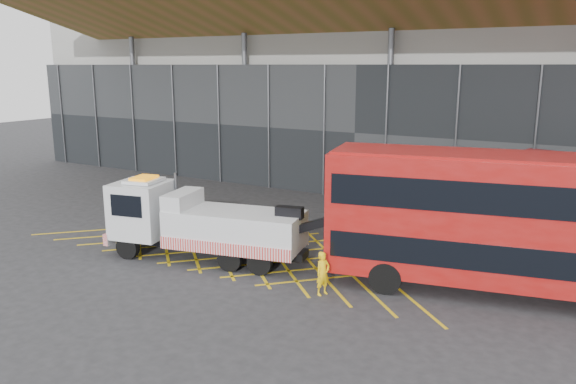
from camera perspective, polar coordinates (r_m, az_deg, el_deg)
The scene contains 6 objects.
ground_plane at distance 26.20m, azimuth -7.37°, elevation -5.03°, with size 120.00×120.00×0.00m, color #2A292C.
road_markings at distance 25.30m, azimuth -4.46°, elevation -5.60°, with size 19.96×7.16×0.01m.
construction_building at distance 40.46m, azimuth 10.94°, elevation 13.98°, with size 55.00×23.97×18.00m.
recovery_truck at distance 23.64m, azimuth -9.08°, elevation -3.06°, with size 9.85×3.91×3.42m.
bus_towed at distance 20.84m, azimuth 21.30°, elevation -2.50°, with size 12.63×5.20×5.02m.
worker at distance 20.02m, azimuth 3.56°, elevation -8.25°, with size 0.58×0.38×1.58m, color yellow.
Camera 1 is at (15.19, -19.81, 7.96)m, focal length 35.00 mm.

